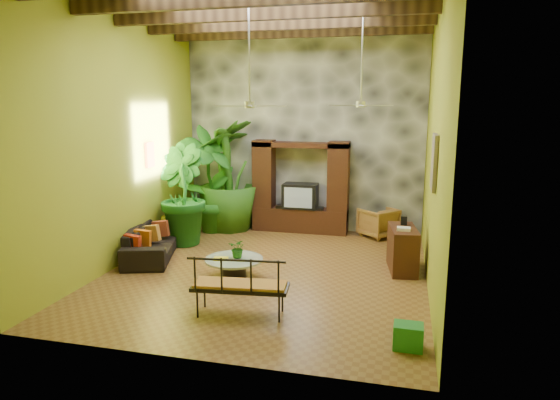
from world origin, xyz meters
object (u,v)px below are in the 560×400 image
(sofa, at_px, (152,241))
(green_bin, at_px, (408,336))
(entertainment_center, at_px, (300,194))
(ceiling_fan_front, at_px, (250,93))
(coffee_table, at_px, (234,266))
(tall_plant_a, at_px, (210,180))
(iron_bench, at_px, (239,283))
(tall_plant_c, at_px, (228,175))
(wicker_armchair, at_px, (378,222))
(ceiling_fan_back, at_px, (361,94))
(side_console, at_px, (403,249))
(tall_plant_b, at_px, (181,194))

(sofa, height_order, green_bin, sofa)
(entertainment_center, distance_m, green_bin, 6.30)
(entertainment_center, height_order, sofa, entertainment_center)
(ceiling_fan_front, bearing_deg, green_bin, -36.73)
(ceiling_fan_front, relative_size, coffee_table, 1.72)
(tall_plant_a, bearing_deg, ceiling_fan_front, -55.79)
(ceiling_fan_front, xyz_separation_m, tall_plant_a, (-1.98, 2.91, -2.06))
(sofa, height_order, iron_bench, iron_bench)
(tall_plant_c, bearing_deg, wicker_armchair, 2.49)
(ceiling_fan_back, relative_size, coffee_table, 1.72)
(tall_plant_a, distance_m, side_console, 5.14)
(sofa, relative_size, green_bin, 5.77)
(coffee_table, bearing_deg, tall_plant_c, 111.01)
(ceiling_fan_back, bearing_deg, coffee_table, -139.69)
(ceiling_fan_back, distance_m, tall_plant_c, 4.33)
(tall_plant_a, bearing_deg, iron_bench, -63.51)
(sofa, bearing_deg, iron_bench, -148.88)
(ceiling_fan_front, distance_m, tall_plant_a, 4.08)
(ceiling_fan_front, xyz_separation_m, sofa, (-2.45, 0.75, -3.07))
(entertainment_center, distance_m, sofa, 3.89)
(ceiling_fan_front, relative_size, tall_plant_a, 0.69)
(entertainment_center, xyz_separation_m, wicker_armchair, (1.95, -0.05, -0.61))
(ceiling_fan_back, xyz_separation_m, tall_plant_b, (-4.06, 0.21, -2.24))
(tall_plant_a, relative_size, tall_plant_c, 0.95)
(wicker_armchair, relative_size, green_bin, 2.01)
(tall_plant_b, relative_size, side_console, 2.16)
(tall_plant_a, distance_m, tall_plant_c, 0.54)
(tall_plant_b, xyz_separation_m, tall_plant_c, (0.63, 1.51, 0.25))
(tall_plant_b, relative_size, green_bin, 5.92)
(entertainment_center, height_order, coffee_table, entertainment_center)
(entertainment_center, bearing_deg, tall_plant_c, -173.31)
(ceiling_fan_front, relative_size, tall_plant_c, 0.66)
(iron_bench, relative_size, green_bin, 3.91)
(entertainment_center, xyz_separation_m, iron_bench, (0.13, -5.25, -0.43))
(tall_plant_a, relative_size, tall_plant_b, 1.16)
(entertainment_center, bearing_deg, ceiling_fan_back, -50.43)
(ceiling_fan_front, bearing_deg, tall_plant_a, 124.21)
(ceiling_fan_front, bearing_deg, tall_plant_c, 116.14)
(ceiling_fan_front, distance_m, green_bin, 4.80)
(entertainment_center, xyz_separation_m, tall_plant_b, (-2.46, -1.72, 0.19))
(coffee_table, relative_size, green_bin, 2.76)
(green_bin, bearing_deg, ceiling_fan_back, 105.74)
(iron_bench, height_order, green_bin, iron_bench)
(ceiling_fan_front, height_order, coffee_table, ceiling_fan_front)
(ceiling_fan_front, bearing_deg, side_console, 21.55)
(side_console, bearing_deg, iron_bench, -138.97)
(side_console, bearing_deg, tall_plant_b, 163.57)
(ceiling_fan_front, height_order, iron_bench, ceiling_fan_front)
(tall_plant_b, bearing_deg, entertainment_center, 35.07)
(sofa, distance_m, iron_bench, 3.72)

